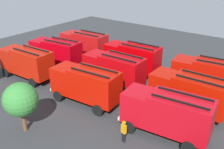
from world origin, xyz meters
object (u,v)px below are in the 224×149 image
(tree_1, at_px, (21,100))
(traffic_cone_2, at_px, (197,128))
(fire_truck_1, at_px, (132,57))
(fire_truck_4, at_px, (114,68))
(firefighter_1, at_px, (124,131))
(traffic_cone_1, at_px, (178,75))
(fire_truck_5, at_px, (56,52))
(fire_truck_7, at_px, (86,84))
(traffic_cone_0, at_px, (121,60))
(firefighter_0, at_px, (151,87))
(fire_truck_3, at_px, (189,92))
(fire_truck_8, at_px, (27,62))
(fire_truck_6, at_px, (167,113))
(fire_truck_0, at_px, (207,74))
(fire_truck_2, at_px, (84,43))

(tree_1, height_order, traffic_cone_2, tree_1)
(fire_truck_1, distance_m, fire_truck_4, 4.34)
(firefighter_1, distance_m, tree_1, 8.55)
(fire_truck_1, xyz_separation_m, traffic_cone_1, (-5.29, -2.19, -1.82))
(fire_truck_4, relative_size, tree_1, 1.66)
(fire_truck_4, bearing_deg, fire_truck_5, -0.20)
(fire_truck_1, distance_m, tree_1, 15.43)
(fire_truck_4, relative_size, fire_truck_7, 0.98)
(tree_1, bearing_deg, fire_truck_5, -52.84)
(fire_truck_4, height_order, tree_1, tree_1)
(fire_truck_4, distance_m, fire_truck_7, 4.66)
(traffic_cone_0, bearing_deg, firefighter_0, 144.08)
(fire_truck_3, xyz_separation_m, tree_1, (9.70, 10.85, 0.78))
(firefighter_1, bearing_deg, traffic_cone_2, -26.54)
(traffic_cone_0, bearing_deg, fire_truck_1, 147.78)
(fire_truck_3, height_order, fire_truck_8, same)
(fire_truck_7, distance_m, fire_truck_8, 9.43)
(traffic_cone_2, bearing_deg, traffic_cone_1, -57.73)
(fire_truck_4, xyz_separation_m, traffic_cone_2, (-10.54, 2.46, -1.85))
(traffic_cone_2, bearing_deg, tree_1, 36.74)
(fire_truck_5, relative_size, tree_1, 1.70)
(fire_truck_4, height_order, fire_truck_5, same)
(fire_truck_7, xyz_separation_m, traffic_cone_2, (-10.46, -2.21, -1.85))
(firefighter_1, height_order, traffic_cone_0, firefighter_1)
(fire_truck_4, height_order, fire_truck_6, same)
(fire_truck_1, height_order, traffic_cone_2, fire_truck_1)
(fire_truck_6, bearing_deg, traffic_cone_0, -48.09)
(fire_truck_3, distance_m, fire_truck_6, 4.37)
(fire_truck_3, xyz_separation_m, fire_truck_6, (0.06, 4.37, 0.00))
(fire_truck_0, relative_size, fire_truck_5, 1.00)
(fire_truck_8, height_order, tree_1, tree_1)
(fire_truck_2, distance_m, fire_truck_5, 4.88)
(firefighter_1, relative_size, traffic_cone_2, 3.00)
(fire_truck_3, relative_size, tree_1, 1.66)
(fire_truck_1, bearing_deg, fire_truck_5, 25.51)
(fire_truck_2, bearing_deg, fire_truck_4, 149.71)
(fire_truck_2, distance_m, traffic_cone_2, 20.72)
(fire_truck_6, bearing_deg, fire_truck_3, -96.97)
(fire_truck_1, distance_m, fire_truck_6, 12.69)
(fire_truck_0, distance_m, fire_truck_5, 18.63)
(fire_truck_1, bearing_deg, fire_truck_6, 134.10)
(firefighter_0, bearing_deg, tree_1, 118.61)
(fire_truck_7, relative_size, tree_1, 1.69)
(fire_truck_7, relative_size, fire_truck_8, 1.01)
(fire_truck_0, relative_size, tree_1, 1.70)
(fire_truck_0, relative_size, firefighter_1, 4.03)
(firefighter_1, bearing_deg, traffic_cone_0, 49.91)
(fire_truck_2, relative_size, firefighter_0, 4.21)
(fire_truck_3, bearing_deg, fire_truck_1, -27.58)
(fire_truck_5, relative_size, traffic_cone_1, 11.18)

